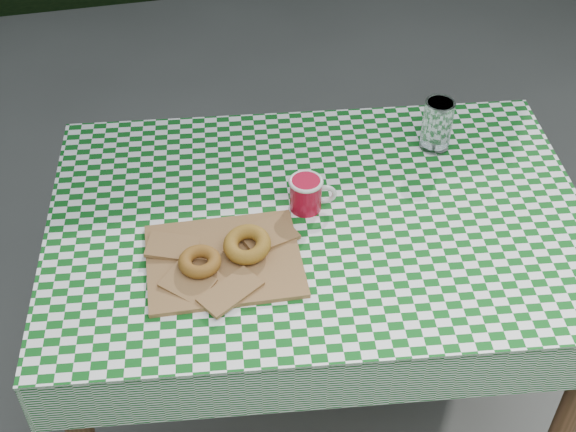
{
  "coord_description": "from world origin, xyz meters",
  "views": [
    {
      "loc": [
        -0.2,
        -1.1,
        1.98
      ],
      "look_at": [
        0.09,
        0.17,
        0.79
      ],
      "focal_mm": 48.52,
      "sensor_mm": 36.0,
      "label": 1
    }
  ],
  "objects_px": {
    "paper_bag": "(224,259)",
    "drinking_glass": "(437,125)",
    "coffee_mug": "(306,194)",
    "table": "(315,322)"
  },
  "relations": [
    {
      "from": "table",
      "to": "coffee_mug",
      "type": "bearing_deg",
      "value": 131.62
    },
    {
      "from": "coffee_mug",
      "to": "paper_bag",
      "type": "bearing_deg",
      "value": -135.56
    },
    {
      "from": "table",
      "to": "paper_bag",
      "type": "height_order",
      "value": "paper_bag"
    },
    {
      "from": "coffee_mug",
      "to": "drinking_glass",
      "type": "height_order",
      "value": "drinking_glass"
    },
    {
      "from": "drinking_glass",
      "to": "paper_bag",
      "type": "bearing_deg",
      "value": -154.02
    },
    {
      "from": "table",
      "to": "coffee_mug",
      "type": "xyz_separation_m",
      "value": [
        -0.02,
        0.04,
        0.42
      ]
    },
    {
      "from": "table",
      "to": "paper_bag",
      "type": "relative_size",
      "value": 3.71
    },
    {
      "from": "paper_bag",
      "to": "coffee_mug",
      "type": "relative_size",
      "value": 2.26
    },
    {
      "from": "table",
      "to": "drinking_glass",
      "type": "height_order",
      "value": "drinking_glass"
    },
    {
      "from": "paper_bag",
      "to": "drinking_glass",
      "type": "distance_m",
      "value": 0.67
    }
  ]
}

